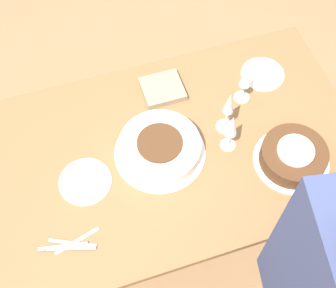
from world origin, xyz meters
TOP-DOWN VIEW (x-y plane):
  - ground_plane at (0.00, 0.00)m, footprint 12.00×12.00m
  - dining_table at (0.00, 0.00)m, footprint 1.53×0.90m
  - cake_center_white at (-0.03, 0.00)m, footprint 0.35×0.35m
  - cake_front_chocolate at (0.44, -0.19)m, footprint 0.29×0.29m
  - wine_glass_near at (0.37, 0.15)m, footprint 0.06×0.06m
  - wine_glass_far at (0.23, -0.05)m, footprint 0.06×0.06m
  - wine_glass_extra at (0.25, 0.03)m, footprint 0.07×0.07m
  - dessert_plate_left at (-0.34, -0.03)m, footprint 0.20×0.20m
  - dessert_plate_right at (0.50, 0.23)m, footprint 0.19×0.19m
  - fork_pile at (-0.44, -0.26)m, footprint 0.22×0.09m
  - napkin_stack at (0.07, 0.28)m, footprint 0.17×0.16m

SIDE VIEW (x-z plane):
  - ground_plane at x=0.00m, z-range 0.00..0.00m
  - dining_table at x=0.00m, z-range 0.27..1.04m
  - dessert_plate_right at x=0.50m, z-range 0.77..0.77m
  - dessert_plate_left at x=-0.34m, z-range 0.77..0.77m
  - fork_pile at x=-0.44m, z-range 0.77..0.78m
  - napkin_stack at x=0.07m, z-range 0.77..0.80m
  - cake_center_white at x=-0.03m, z-range 0.76..0.85m
  - cake_front_chocolate at x=0.44m, z-range 0.76..0.85m
  - wine_glass_near at x=0.37m, z-range 0.80..1.00m
  - wine_glass_far at x=0.23m, z-range 0.80..1.00m
  - wine_glass_extra at x=0.25m, z-range 0.80..1.02m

